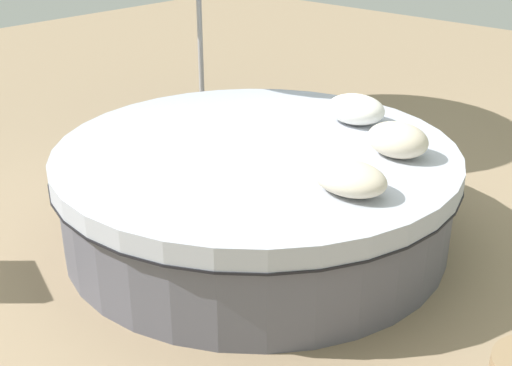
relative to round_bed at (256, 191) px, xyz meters
The scene contains 5 objects.
ground_plane 0.34m from the round_bed, ahead, with size 16.00×16.00×0.00m, color #9E8466.
round_bed is the anchor object (origin of this frame).
throw_pillow_0 0.97m from the round_bed, 169.32° to the left, with size 0.46×0.33×0.18m, color beige.
throw_pillow_1 1.02m from the round_bed, 147.27° to the right, with size 0.41×0.32×0.22m, color beige.
throw_pillow_2 0.97m from the round_bed, 103.85° to the right, with size 0.44×0.35×0.21m, color white.
Camera 1 is at (-2.77, 3.02, 2.28)m, focal length 46.42 mm.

